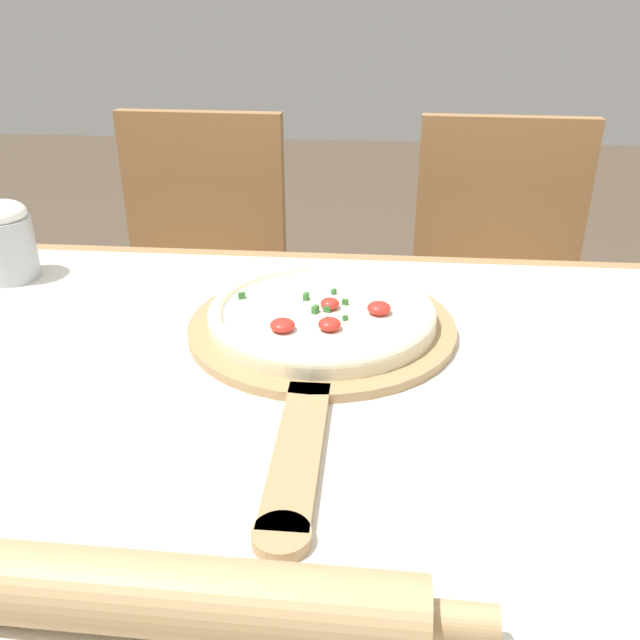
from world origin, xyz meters
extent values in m
cube|color=#A87F51|center=(0.00, 0.00, 0.74)|extent=(1.35, 0.85, 0.03)
cylinder|color=#A87F51|center=(-0.62, 0.37, 0.36)|extent=(0.06, 0.06, 0.72)
cube|color=silver|center=(0.00, 0.00, 0.75)|extent=(1.27, 0.77, 0.00)
cylinder|color=tan|center=(-0.04, 0.13, 0.76)|extent=(0.35, 0.35, 0.01)
cube|color=tan|center=(-0.04, -0.13, 0.76)|extent=(0.04, 0.23, 0.01)
cylinder|color=tan|center=(-0.04, -0.24, 0.76)|extent=(0.05, 0.05, 0.01)
cylinder|color=beige|center=(-0.04, 0.13, 0.78)|extent=(0.29, 0.29, 0.02)
torus|color=beige|center=(-0.04, 0.13, 0.78)|extent=(0.29, 0.29, 0.02)
cylinder|color=white|center=(-0.04, 0.13, 0.79)|extent=(0.25, 0.25, 0.00)
ellipsoid|color=red|center=(0.03, 0.13, 0.80)|extent=(0.03, 0.03, 0.02)
ellipsoid|color=red|center=(-0.03, 0.08, 0.80)|extent=(0.03, 0.03, 0.01)
ellipsoid|color=red|center=(-0.08, 0.07, 0.79)|extent=(0.03, 0.03, 0.01)
ellipsoid|color=red|center=(-0.03, 0.13, 0.79)|extent=(0.02, 0.02, 0.01)
cube|color=#387533|center=(-0.03, 0.18, 0.79)|extent=(0.01, 0.01, 0.01)
cube|color=#387533|center=(-0.06, 0.16, 0.79)|extent=(0.01, 0.01, 0.01)
cube|color=#387533|center=(-0.01, 0.10, 0.79)|extent=(0.01, 0.01, 0.01)
cube|color=#387533|center=(-0.05, 0.12, 0.79)|extent=(0.01, 0.01, 0.01)
cube|color=#387533|center=(-0.03, 0.09, 0.79)|extent=(0.00, 0.01, 0.01)
cube|color=#387533|center=(-0.03, 0.14, 0.79)|extent=(0.01, 0.01, 0.01)
cube|color=#387533|center=(-0.15, 0.15, 0.79)|extent=(0.01, 0.01, 0.01)
cube|color=#387533|center=(-0.01, 0.15, 0.79)|extent=(0.01, 0.01, 0.01)
cube|color=#387533|center=(-0.03, 0.12, 0.79)|extent=(0.01, 0.01, 0.01)
cylinder|color=tan|center=(-0.09, -0.33, 0.79)|extent=(0.32, 0.06, 0.06)
cylinder|color=tan|center=(0.10, -0.33, 0.79)|extent=(0.05, 0.03, 0.03)
cube|color=#A37547|center=(-0.39, 0.69, 0.46)|extent=(0.41, 0.41, 0.02)
cube|color=#A37547|center=(-0.38, 0.87, 0.69)|extent=(0.38, 0.05, 0.44)
cylinder|color=#A37547|center=(-0.55, 0.54, 0.22)|extent=(0.04, 0.04, 0.45)
cylinder|color=#A37547|center=(-0.23, 0.53, 0.22)|extent=(0.04, 0.04, 0.45)
cylinder|color=#A37547|center=(-0.54, 0.86, 0.22)|extent=(0.04, 0.04, 0.45)
cylinder|color=#A37547|center=(-0.22, 0.85, 0.22)|extent=(0.04, 0.04, 0.45)
cube|color=#A37547|center=(0.30, 0.69, 0.46)|extent=(0.41, 0.41, 0.02)
cube|color=#A37547|center=(0.30, 0.87, 0.69)|extent=(0.38, 0.05, 0.44)
cylinder|color=#A37547|center=(0.13, 0.54, 0.22)|extent=(0.04, 0.04, 0.45)
cylinder|color=#A37547|center=(0.45, 0.53, 0.22)|extent=(0.04, 0.04, 0.45)
cylinder|color=#A37547|center=(0.14, 0.86, 0.22)|extent=(0.04, 0.04, 0.45)
cylinder|color=#A37547|center=(0.46, 0.84, 0.22)|extent=(0.04, 0.04, 0.45)
cylinder|color=#B2B7BC|center=(-0.53, 0.26, 0.80)|extent=(0.08, 0.08, 0.09)
camera|label=1|loc=(0.03, -0.65, 1.16)|focal=38.00mm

